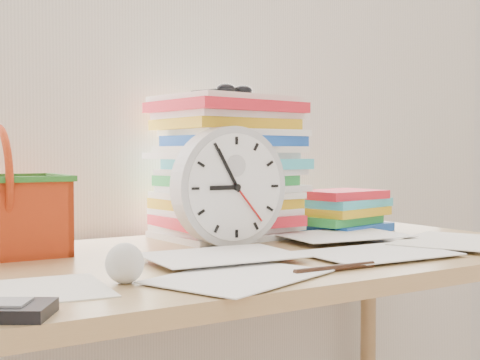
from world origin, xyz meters
TOP-DOWN VIEW (x-y plane):
  - curtain at (0.00, 1.98)m, footprint 2.40×0.01m
  - desk at (0.00, 1.60)m, footprint 1.40×0.70m
  - paper_stack at (0.13, 1.82)m, footprint 0.35×0.30m
  - clock at (0.05, 1.68)m, footprint 0.25×0.05m
  - sunglasses at (0.13, 1.78)m, footprint 0.14×0.12m
  - book_stack at (0.42, 1.76)m, footprint 0.28×0.24m
  - crumpled_ball at (-0.29, 1.43)m, footprint 0.06×0.06m
  - pen at (0.04, 1.33)m, footprint 0.16×0.02m
  - scattered_papers at (0.00, 1.60)m, footprint 1.26×0.42m

SIDE VIEW (x-z plane):
  - desk at x=0.00m, z-range 0.30..1.05m
  - pen at x=0.04m, z-range 0.75..0.76m
  - scattered_papers at x=0.00m, z-range 0.75..0.77m
  - crumpled_ball at x=-0.29m, z-range 0.75..0.81m
  - book_stack at x=0.42m, z-range 0.75..0.85m
  - clock at x=0.05m, z-range 0.75..1.00m
  - paper_stack at x=0.13m, z-range 0.75..1.08m
  - sunglasses at x=0.13m, z-range 1.08..1.10m
  - curtain at x=0.00m, z-range 0.05..2.55m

